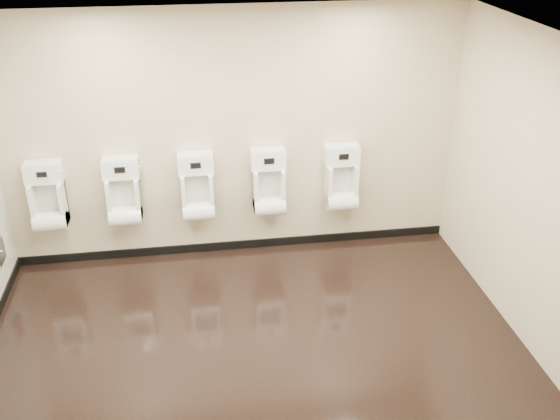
{
  "coord_description": "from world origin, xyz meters",
  "views": [
    {
      "loc": [
        -0.46,
        -4.63,
        3.81
      ],
      "look_at": [
        0.32,
        0.55,
        1.1
      ],
      "focal_mm": 40.0,
      "sensor_mm": 36.0,
      "label": 1
    }
  ],
  "objects_px": {
    "urinal_1": "(124,196)",
    "urinal_3": "(269,187)",
    "access_panel": "(0,252)",
    "urinal_2": "(197,192)",
    "urinal_4": "(341,182)",
    "urinal_0": "(48,201)"
  },
  "relations": [
    {
      "from": "urinal_3",
      "to": "urinal_4",
      "type": "xyz_separation_m",
      "value": [
        0.83,
        0.0,
        0.0
      ]
    },
    {
      "from": "urinal_1",
      "to": "urinal_4",
      "type": "bearing_deg",
      "value": 0.0
    },
    {
      "from": "access_panel",
      "to": "urinal_1",
      "type": "height_order",
      "value": "urinal_1"
    },
    {
      "from": "urinal_2",
      "to": "urinal_3",
      "type": "bearing_deg",
      "value": 0.0
    },
    {
      "from": "urinal_1",
      "to": "urinal_3",
      "type": "bearing_deg",
      "value": 0.0
    },
    {
      "from": "urinal_3",
      "to": "access_panel",
      "type": "bearing_deg",
      "value": -171.61
    },
    {
      "from": "urinal_0",
      "to": "urinal_3",
      "type": "height_order",
      "value": "same"
    },
    {
      "from": "urinal_0",
      "to": "urinal_4",
      "type": "distance_m",
      "value": 3.21
    },
    {
      "from": "urinal_2",
      "to": "urinal_0",
      "type": "bearing_deg",
      "value": 180.0
    },
    {
      "from": "access_panel",
      "to": "urinal_2",
      "type": "xyz_separation_m",
      "value": [
        2.05,
        0.42,
        0.34
      ]
    },
    {
      "from": "urinal_1",
      "to": "urinal_3",
      "type": "distance_m",
      "value": 1.59
    },
    {
      "from": "urinal_2",
      "to": "urinal_3",
      "type": "xyz_separation_m",
      "value": [
        0.79,
        0.0,
        0.0
      ]
    },
    {
      "from": "access_panel",
      "to": "urinal_2",
      "type": "bearing_deg",
      "value": 11.57
    },
    {
      "from": "urinal_1",
      "to": "urinal_3",
      "type": "relative_size",
      "value": 1.0
    },
    {
      "from": "urinal_0",
      "to": "urinal_1",
      "type": "bearing_deg",
      "value": 0.0
    },
    {
      "from": "access_panel",
      "to": "urinal_4",
      "type": "xyz_separation_m",
      "value": [
        3.67,
        0.42,
        0.34
      ]
    },
    {
      "from": "access_panel",
      "to": "urinal_4",
      "type": "height_order",
      "value": "urinal_4"
    },
    {
      "from": "urinal_0",
      "to": "urinal_2",
      "type": "height_order",
      "value": "same"
    },
    {
      "from": "access_panel",
      "to": "urinal_4",
      "type": "distance_m",
      "value": 3.71
    },
    {
      "from": "urinal_0",
      "to": "urinal_1",
      "type": "xyz_separation_m",
      "value": [
        0.79,
        0.0,
        0.0
      ]
    },
    {
      "from": "urinal_1",
      "to": "urinal_4",
      "type": "relative_size",
      "value": 1.0
    },
    {
      "from": "urinal_0",
      "to": "urinal_1",
      "type": "relative_size",
      "value": 1.0
    }
  ]
}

